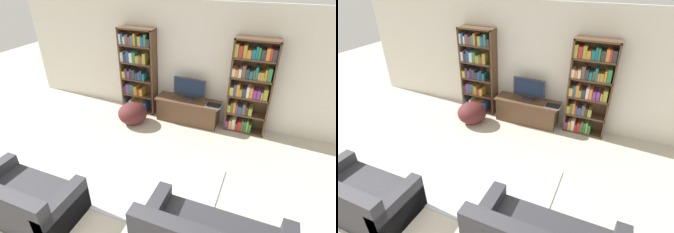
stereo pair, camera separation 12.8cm
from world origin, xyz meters
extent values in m
cube|color=silver|center=(0.00, 4.23, 1.30)|extent=(8.80, 0.06, 2.60)
cube|color=#513823|center=(-1.64, 4.03, 1.00)|extent=(0.04, 0.30, 2.01)
cube|color=#513823|center=(-0.82, 4.03, 1.00)|extent=(0.04, 0.30, 2.01)
cube|color=#513823|center=(-1.23, 4.16, 1.00)|extent=(0.85, 0.04, 2.01)
cube|color=#513823|center=(-1.23, 4.03, 1.99)|extent=(0.85, 0.30, 0.04)
cube|color=#513823|center=(-1.23, 4.03, 0.02)|extent=(0.81, 0.30, 0.04)
cube|color=#333338|center=(-1.60, 4.02, 0.16)|extent=(0.04, 0.24, 0.25)
cube|color=#234C99|center=(-1.53, 4.02, 0.12)|extent=(0.08, 0.24, 0.16)
cube|color=silver|center=(-1.45, 4.02, 0.15)|extent=(0.06, 0.24, 0.22)
cube|color=#9E9333|center=(-1.38, 4.02, 0.13)|extent=(0.08, 0.24, 0.19)
cube|color=orange|center=(-1.30, 4.02, 0.13)|extent=(0.07, 0.24, 0.20)
cube|color=#9E9333|center=(-1.23, 4.02, 0.13)|extent=(0.05, 0.24, 0.19)
cube|color=orange|center=(-1.18, 4.02, 0.14)|extent=(0.04, 0.24, 0.21)
cube|color=brown|center=(-1.13, 4.02, 0.14)|extent=(0.05, 0.24, 0.21)
cube|color=#234C99|center=(-1.06, 4.02, 0.15)|extent=(0.08, 0.24, 0.22)
cube|color=#513823|center=(-1.23, 4.03, 0.42)|extent=(0.81, 0.30, 0.04)
cube|color=#333338|center=(-1.58, 4.02, 0.53)|extent=(0.08, 0.24, 0.19)
cube|color=#7F338C|center=(-1.50, 4.02, 0.56)|extent=(0.08, 0.24, 0.24)
cube|color=#196B75|center=(-1.42, 4.02, 0.56)|extent=(0.06, 0.24, 0.25)
cube|color=brown|center=(-1.36, 4.02, 0.57)|extent=(0.05, 0.24, 0.26)
cube|color=#9E9333|center=(-1.29, 4.02, 0.55)|extent=(0.08, 0.24, 0.22)
cube|color=#B72D28|center=(-1.21, 4.02, 0.52)|extent=(0.06, 0.24, 0.16)
cube|color=gold|center=(-1.14, 4.02, 0.52)|extent=(0.07, 0.24, 0.17)
cube|color=#513823|center=(-1.23, 4.03, 0.82)|extent=(0.81, 0.30, 0.04)
cube|color=gold|center=(-1.58, 4.02, 0.92)|extent=(0.08, 0.24, 0.16)
cube|color=#333338|center=(-1.50, 4.02, 0.96)|extent=(0.05, 0.24, 0.24)
cube|color=#7F338C|center=(-1.44, 4.02, 0.93)|extent=(0.06, 0.24, 0.19)
cube|color=#333338|center=(-1.39, 4.02, 0.96)|extent=(0.04, 0.24, 0.25)
cube|color=#333338|center=(-1.32, 4.02, 0.95)|extent=(0.08, 0.24, 0.23)
cube|color=#333338|center=(-1.24, 4.02, 0.92)|extent=(0.06, 0.24, 0.17)
cube|color=#234C99|center=(-1.17, 4.02, 0.93)|extent=(0.06, 0.24, 0.19)
cube|color=#333338|center=(-1.11, 4.02, 0.96)|extent=(0.04, 0.24, 0.24)
cube|color=#196B75|center=(-1.05, 4.02, 0.93)|extent=(0.06, 0.24, 0.17)
cube|color=#513823|center=(-1.23, 4.03, 1.22)|extent=(0.81, 0.30, 0.04)
cube|color=silver|center=(-1.58, 4.02, 1.35)|extent=(0.07, 0.24, 0.22)
cube|color=#333338|center=(-1.51, 4.02, 1.34)|extent=(0.07, 0.24, 0.19)
cube|color=#234C99|center=(-1.43, 4.02, 1.37)|extent=(0.07, 0.24, 0.26)
cube|color=silver|center=(-1.35, 4.02, 1.35)|extent=(0.07, 0.24, 0.23)
cube|color=#2D7F47|center=(-1.27, 4.02, 1.36)|extent=(0.07, 0.24, 0.24)
cube|color=orange|center=(-1.19, 4.02, 1.33)|extent=(0.08, 0.24, 0.18)
cube|color=#2D7F47|center=(-1.12, 4.02, 1.34)|extent=(0.04, 0.24, 0.20)
cube|color=#B72D28|center=(-1.07, 4.02, 1.33)|extent=(0.04, 0.24, 0.17)
cube|color=#9E9333|center=(-1.01, 4.02, 1.36)|extent=(0.07, 0.24, 0.24)
cube|color=#513823|center=(-1.23, 4.03, 1.62)|extent=(0.81, 0.30, 0.04)
cube|color=silver|center=(-1.59, 4.02, 1.76)|extent=(0.05, 0.24, 0.22)
cube|color=#234C99|center=(-1.54, 4.02, 1.76)|extent=(0.05, 0.24, 0.23)
cube|color=silver|center=(-1.49, 4.02, 1.73)|extent=(0.04, 0.24, 0.18)
cube|color=brown|center=(-1.43, 4.02, 1.75)|extent=(0.07, 0.24, 0.22)
cube|color=#7F338C|center=(-1.36, 4.02, 1.73)|extent=(0.06, 0.24, 0.18)
cube|color=#2D7F47|center=(-1.29, 4.02, 1.75)|extent=(0.06, 0.24, 0.21)
cube|color=orange|center=(-1.23, 4.02, 1.77)|extent=(0.05, 0.24, 0.26)
cube|color=#333338|center=(-1.18, 4.02, 1.75)|extent=(0.04, 0.24, 0.22)
cube|color=#9E9333|center=(-1.11, 4.02, 1.75)|extent=(0.08, 0.24, 0.21)
cube|color=#234C99|center=(-1.04, 4.02, 1.75)|extent=(0.07, 0.24, 0.21)
cube|color=#2D7F47|center=(-0.97, 4.02, 1.77)|extent=(0.05, 0.24, 0.26)
cube|color=#333338|center=(-0.90, 4.02, 1.73)|extent=(0.07, 0.24, 0.17)
cube|color=#513823|center=(0.92, 4.03, 1.00)|extent=(0.04, 0.30, 2.01)
cube|color=#513823|center=(1.74, 4.03, 1.00)|extent=(0.04, 0.30, 2.01)
cube|color=#513823|center=(1.33, 4.16, 1.00)|extent=(0.85, 0.04, 2.01)
cube|color=#513823|center=(1.33, 4.03, 1.99)|extent=(0.85, 0.30, 0.04)
cube|color=#513823|center=(1.33, 4.03, 0.02)|extent=(0.81, 0.30, 0.04)
cube|color=#7F338C|center=(0.97, 4.02, 0.12)|extent=(0.06, 0.24, 0.18)
cube|color=gold|center=(1.04, 4.02, 0.14)|extent=(0.05, 0.24, 0.20)
cube|color=silver|center=(1.11, 4.02, 0.16)|extent=(0.07, 0.24, 0.25)
cube|color=#B72D28|center=(1.18, 4.02, 0.12)|extent=(0.05, 0.24, 0.16)
cube|color=#B72D28|center=(1.25, 4.02, 0.14)|extent=(0.08, 0.24, 0.21)
cube|color=#2D7F47|center=(1.31, 4.02, 0.16)|extent=(0.04, 0.24, 0.25)
cube|color=#2D7F47|center=(1.36, 4.02, 0.16)|extent=(0.04, 0.24, 0.24)
cube|color=#9E9333|center=(1.41, 4.02, 0.16)|extent=(0.04, 0.24, 0.26)
cube|color=#2D7F47|center=(1.46, 4.02, 0.14)|extent=(0.05, 0.24, 0.20)
cube|color=#513823|center=(1.33, 4.03, 0.42)|extent=(0.81, 0.30, 0.04)
cube|color=#9E9333|center=(0.97, 4.02, 0.52)|extent=(0.06, 0.24, 0.17)
cube|color=brown|center=(1.03, 4.02, 0.55)|extent=(0.05, 0.24, 0.23)
cube|color=#9E9333|center=(1.08, 4.02, 0.56)|extent=(0.05, 0.24, 0.25)
cube|color=#B72D28|center=(1.13, 4.02, 0.54)|extent=(0.04, 0.24, 0.21)
cube|color=#234C99|center=(1.20, 4.02, 0.52)|extent=(0.08, 0.24, 0.17)
cube|color=brown|center=(1.28, 4.02, 0.55)|extent=(0.07, 0.24, 0.23)
cube|color=#333338|center=(1.34, 4.02, 0.53)|extent=(0.04, 0.24, 0.19)
cube|color=#9E9333|center=(1.41, 4.02, 0.52)|extent=(0.07, 0.24, 0.17)
cube|color=#513823|center=(1.33, 4.03, 0.82)|extent=(0.81, 0.30, 0.04)
cube|color=gold|center=(0.98, 4.02, 0.93)|extent=(0.08, 0.24, 0.18)
cube|color=#234C99|center=(1.05, 4.02, 0.96)|extent=(0.05, 0.24, 0.24)
cube|color=orange|center=(1.11, 4.02, 0.97)|extent=(0.06, 0.24, 0.25)
cube|color=#9E9333|center=(1.16, 4.02, 0.92)|extent=(0.05, 0.24, 0.16)
cube|color=#333338|center=(1.23, 4.02, 0.93)|extent=(0.08, 0.24, 0.18)
cube|color=silver|center=(1.31, 4.02, 0.95)|extent=(0.06, 0.24, 0.23)
cube|color=orange|center=(1.37, 4.02, 0.95)|extent=(0.06, 0.24, 0.22)
cube|color=#7F338C|center=(1.44, 4.02, 0.93)|extent=(0.06, 0.24, 0.18)
cube|color=#7F338C|center=(1.52, 4.02, 0.93)|extent=(0.07, 0.24, 0.19)
cube|color=#9E9333|center=(1.58, 4.02, 0.92)|extent=(0.04, 0.24, 0.16)
cube|color=#9E9333|center=(1.65, 4.02, 0.95)|extent=(0.08, 0.24, 0.23)
cube|color=#513823|center=(1.33, 4.03, 1.22)|extent=(0.81, 0.30, 0.04)
cube|color=silver|center=(0.97, 4.02, 1.33)|extent=(0.05, 0.24, 0.17)
cube|color=orange|center=(1.03, 4.02, 1.32)|extent=(0.06, 0.24, 0.16)
cube|color=silver|center=(1.10, 4.02, 1.33)|extent=(0.06, 0.24, 0.18)
cube|color=brown|center=(1.17, 4.02, 1.37)|extent=(0.07, 0.24, 0.25)
cube|color=#333338|center=(1.24, 4.02, 1.34)|extent=(0.07, 0.24, 0.20)
cube|color=#196B75|center=(1.31, 4.02, 1.32)|extent=(0.06, 0.24, 0.17)
cube|color=brown|center=(1.37, 4.02, 1.34)|extent=(0.04, 0.24, 0.19)
cube|color=#196B75|center=(1.41, 4.02, 1.37)|extent=(0.05, 0.24, 0.25)
cube|color=orange|center=(1.46, 4.02, 1.32)|extent=(0.04, 0.24, 0.16)
cube|color=#9E9333|center=(1.52, 4.02, 1.32)|extent=(0.07, 0.24, 0.17)
cube|color=orange|center=(1.58, 4.02, 1.35)|extent=(0.04, 0.24, 0.22)
cube|color=#2D7F47|center=(1.65, 4.02, 1.37)|extent=(0.08, 0.24, 0.26)
cube|color=#513823|center=(1.33, 4.03, 1.62)|extent=(0.81, 0.30, 0.04)
cube|color=#9E9333|center=(0.98, 4.02, 1.77)|extent=(0.07, 0.24, 0.25)
cube|color=#B72D28|center=(1.06, 4.02, 1.75)|extent=(0.08, 0.24, 0.22)
cube|color=#9E9333|center=(1.14, 4.02, 1.77)|extent=(0.07, 0.24, 0.24)
cube|color=orange|center=(1.22, 4.02, 1.72)|extent=(0.08, 0.24, 0.16)
cube|color=#196B75|center=(1.30, 4.02, 1.73)|extent=(0.07, 0.24, 0.18)
cube|color=#196B75|center=(1.35, 4.02, 1.76)|extent=(0.04, 0.24, 0.24)
cube|color=#2D7F47|center=(1.40, 4.02, 1.75)|extent=(0.04, 0.24, 0.22)
cube|color=#333338|center=(1.47, 4.02, 1.74)|extent=(0.08, 0.24, 0.19)
cube|color=orange|center=(1.55, 4.02, 1.76)|extent=(0.07, 0.24, 0.23)
cube|color=#B72D28|center=(1.61, 4.02, 1.75)|extent=(0.04, 0.24, 0.22)
cube|color=#333338|center=(1.67, 4.02, 1.75)|extent=(0.08, 0.24, 0.21)
cube|color=brown|center=(0.05, 3.93, 0.26)|extent=(1.38, 0.44, 0.51)
cube|color=brown|center=(0.05, 3.93, 0.53)|extent=(1.47, 0.47, 0.04)
cube|color=#2D2D33|center=(0.05, 4.00, 0.56)|extent=(0.24, 0.16, 0.03)
cylinder|color=#2D2D33|center=(0.05, 4.00, 0.60)|extent=(0.04, 0.04, 0.05)
cube|color=#2D2D33|center=(0.05, 4.00, 0.83)|extent=(0.73, 0.04, 0.41)
cube|color=black|center=(0.05, 3.98, 0.83)|extent=(0.68, 0.00, 0.37)
cube|color=#B7B7BC|center=(0.65, 3.86, 0.56)|extent=(0.32, 0.25, 0.02)
cube|color=black|center=(0.65, 3.86, 0.57)|extent=(0.31, 0.24, 0.00)
cube|color=#B2B7C1|center=(0.04, 1.72, 0.01)|extent=(2.42, 1.60, 0.02)
cube|color=#2D2D33|center=(-1.25, 0.57, 0.20)|extent=(1.53, 0.85, 0.39)
cube|color=#2D2D33|center=(-0.57, 0.57, 0.29)|extent=(0.18, 0.85, 0.57)
cube|color=#2D2D33|center=(0.62, 0.85, 0.31)|extent=(0.18, 0.88, 0.61)
ellipsoid|color=#4C1E1E|center=(-1.09, 3.39, 0.24)|extent=(0.66, 0.66, 0.48)
camera|label=1|loc=(1.64, -1.13, 3.17)|focal=28.00mm
camera|label=2|loc=(1.76, -1.07, 3.17)|focal=28.00mm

